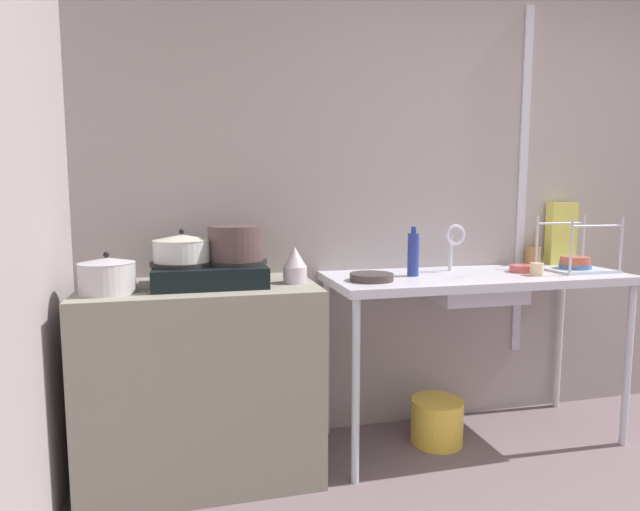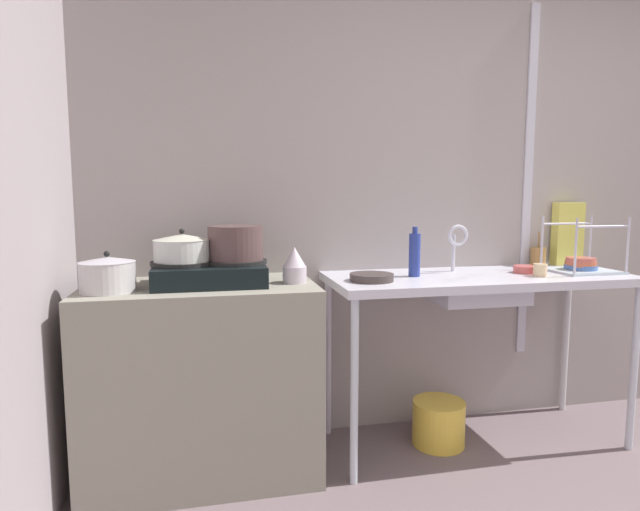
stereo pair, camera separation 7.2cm
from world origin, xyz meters
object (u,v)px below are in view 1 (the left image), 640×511
(stove, at_px, (210,273))
(sink_basin, at_px, (473,288))
(percolator, at_px, (295,265))
(faucet, at_px, (454,240))
(frying_pan, at_px, (372,277))
(dish_rack, at_px, (576,263))
(cup_by_rack, at_px, (537,269))
(bucket_on_floor, at_px, (437,421))
(cereal_box, at_px, (561,233))
(utensil_jar, at_px, (533,256))
(pot_on_left_burner, at_px, (182,248))
(small_bowl_on_drainboard, at_px, (522,269))
(pot_on_right_burner, at_px, (236,243))
(bottle_by_sink, at_px, (413,254))
(pot_beside_stove, at_px, (107,275))

(stove, bearing_deg, sink_basin, -1.82)
(percolator, xyz_separation_m, faucet, (0.87, 0.15, 0.09))
(percolator, relative_size, frying_pan, 0.80)
(faucet, bearing_deg, dish_rack, -11.81)
(cup_by_rack, bearing_deg, bucket_on_floor, 166.23)
(sink_basin, relative_size, cup_by_rack, 6.69)
(cup_by_rack, height_order, cereal_box, cereal_box)
(utensil_jar, height_order, bucket_on_floor, utensil_jar)
(frying_pan, relative_size, cup_by_rack, 3.09)
(pot_on_left_burner, xyz_separation_m, frying_pan, (0.85, -0.07, -0.15))
(sink_basin, distance_m, cereal_box, 0.81)
(cup_by_rack, bearing_deg, small_bowl_on_drainboard, 90.31)
(pot_on_right_burner, bearing_deg, pot_on_left_burner, 180.00)
(small_bowl_on_drainboard, relative_size, cereal_box, 0.36)
(sink_basin, bearing_deg, frying_pan, -177.08)
(cereal_box, bearing_deg, frying_pan, -163.03)
(pot_on_right_burner, relative_size, utensil_jar, 1.27)
(percolator, bearing_deg, pot_on_right_burner, 171.50)
(stove, bearing_deg, pot_on_right_burner, 0.00)
(stove, relative_size, sink_basin, 1.15)
(faucet, height_order, utensil_jar, faucet)
(small_bowl_on_drainboard, bearing_deg, pot_on_left_burner, -179.89)
(stove, bearing_deg, cereal_box, 6.70)
(faucet, bearing_deg, bottle_by_sink, -161.71)
(pot_on_right_burner, height_order, cup_by_rack, pot_on_right_burner)
(percolator, relative_size, bottle_by_sink, 0.67)
(pot_on_left_burner, bearing_deg, stove, -0.00)
(pot_on_left_burner, xyz_separation_m, utensil_jar, (1.93, 0.23, -0.11))
(pot_on_right_burner, distance_m, bucket_on_floor, 1.38)
(sink_basin, distance_m, small_bowl_on_drainboard, 0.32)
(cup_by_rack, height_order, bottle_by_sink, bottle_by_sink)
(stove, relative_size, faucet, 2.06)
(percolator, height_order, bucket_on_floor, percolator)
(pot_on_right_burner, bearing_deg, faucet, 5.44)
(stove, distance_m, cereal_box, 2.02)
(pot_on_left_burner, distance_m, cup_by_rack, 1.71)
(stove, height_order, bottle_by_sink, bottle_by_sink)
(pot_beside_stove, distance_m, percolator, 0.79)
(dish_rack, distance_m, bucket_on_floor, 1.11)
(utensil_jar, bearing_deg, cup_by_rack, -123.71)
(utensil_jar, bearing_deg, pot_on_left_burner, -173.24)
(small_bowl_on_drainboard, bearing_deg, percolator, -178.01)
(stove, height_order, dish_rack, dish_rack)
(pot_on_right_burner, bearing_deg, sink_basin, -2.00)
(sink_basin, bearing_deg, pot_on_left_burner, 178.34)
(pot_on_left_burner, bearing_deg, pot_beside_stove, -162.22)
(pot_beside_stove, bearing_deg, faucet, 6.96)
(cereal_box, bearing_deg, pot_on_left_burner, -170.17)
(small_bowl_on_drainboard, distance_m, cereal_box, 0.50)
(dish_rack, xyz_separation_m, bucket_on_floor, (-0.76, 0.03, -0.80))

